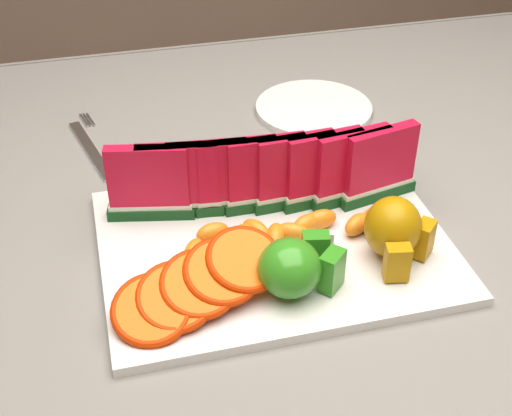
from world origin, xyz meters
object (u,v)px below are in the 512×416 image
(apple_cluster, at_px, (296,267))
(fork, at_px, (91,147))
(platter, at_px, (274,245))
(side_plate, at_px, (314,109))
(pear_cluster, at_px, (395,230))

(apple_cluster, bearing_deg, fork, 117.99)
(apple_cluster, relative_size, fork, 0.54)
(platter, xyz_separation_m, side_plate, (0.15, 0.31, -0.00))
(platter, height_order, pear_cluster, pear_cluster)
(platter, relative_size, side_plate, 1.96)
(apple_cluster, xyz_separation_m, fork, (-0.19, 0.37, -0.04))
(apple_cluster, bearing_deg, pear_cluster, 12.02)
(apple_cluster, distance_m, pear_cluster, 0.12)
(pear_cluster, relative_size, side_plate, 0.43)
(platter, xyz_separation_m, apple_cluster, (-0.00, -0.09, 0.04))
(side_plate, distance_m, fork, 0.34)
(side_plate, bearing_deg, fork, -175.61)
(side_plate, bearing_deg, platter, -115.75)
(pear_cluster, bearing_deg, side_plate, 85.85)
(apple_cluster, xyz_separation_m, side_plate, (0.15, 0.39, -0.04))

